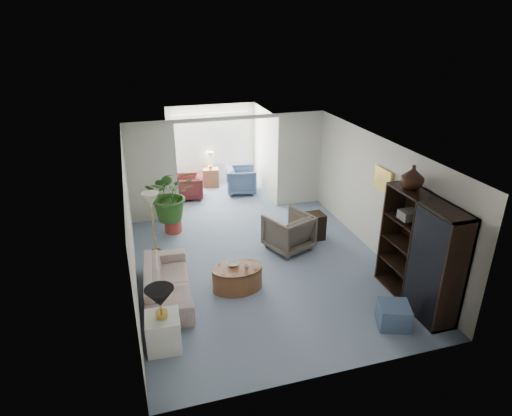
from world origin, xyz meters
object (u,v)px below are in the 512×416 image
object	(u,v)px
side_table_dark	(312,226)
sunroom_table	(211,177)
plant_pot	(173,225)
table_lamp	(160,297)
end_table	(164,332)
cabinet_urn	(413,177)
sunroom_chair_blue	(241,180)
sunroom_chair_maroon	(190,187)
sofa	(167,282)
wingback_chair	(288,232)
entertainment_cabinet	(420,252)
coffee_bowl	(233,264)
floor_lamp	(150,199)
coffee_cup	(246,267)
framed_picture	(383,180)
ottoman	(393,315)
coffee_table	(237,278)

from	to	relation	value
side_table_dark	sunroom_table	xyz separation A→B (m)	(-1.57, 4.00, -0.03)
plant_pot	table_lamp	bearing A→B (deg)	-98.64
end_table	side_table_dark	bearing A→B (deg)	36.84
cabinet_urn	sunroom_chair_blue	xyz separation A→B (m)	(-1.60, 5.51, -1.82)
side_table_dark	sunroom_chair_maroon	bearing A→B (deg)	125.58
table_lamp	sunroom_chair_maroon	size ratio (longest dim) A/B	0.60
sofa	sunroom_chair_blue	distance (m)	5.30
wingback_chair	entertainment_cabinet	bearing A→B (deg)	98.77
end_table	coffee_bowl	size ratio (longest dim) A/B	2.46
floor_lamp	sunroom_chair_blue	bearing A→B (deg)	47.15
end_table	table_lamp	xyz separation A→B (m)	(0.00, 0.00, 0.63)
sunroom_chair_maroon	entertainment_cabinet	bearing A→B (deg)	37.32
cabinet_urn	sofa	bearing A→B (deg)	167.99
plant_pot	coffee_cup	bearing A→B (deg)	-70.21
coffee_bowl	sunroom_chair_blue	size ratio (longest dim) A/B	0.28
sunroom_chair_blue	sunroom_chair_maroon	xyz separation A→B (m)	(-1.50, 0.00, -0.04)
sunroom_table	table_lamp	bearing A→B (deg)	-107.01
framed_picture	wingback_chair	distance (m)	2.27
coffee_cup	wingback_chair	xyz separation A→B (m)	(1.30, 1.29, -0.09)
framed_picture	plant_pot	distance (m)	4.90
ottoman	sunroom_chair_maroon	world-z (taller)	sunroom_chair_maroon
plant_pot	coffee_table	bearing A→B (deg)	-72.34
floor_lamp	coffee_bowl	world-z (taller)	floor_lamp
floor_lamp	sunroom_chair_blue	world-z (taller)	floor_lamp
ottoman	coffee_bowl	bearing A→B (deg)	140.26
coffee_bowl	sofa	bearing A→B (deg)	179.25
sofa	table_lamp	world-z (taller)	table_lamp
plant_pot	sunroom_chair_blue	size ratio (longest dim) A/B	0.48
wingback_chair	cabinet_urn	distance (m)	3.04
sofa	wingback_chair	xyz separation A→B (m)	(2.73, 1.07, 0.11)
floor_lamp	coffee_table	size ratio (longest dim) A/B	0.38
sofa	ottoman	bearing A→B (deg)	-115.20
framed_picture	entertainment_cabinet	size ratio (longest dim) A/B	0.25
wingback_chair	side_table_dark	world-z (taller)	wingback_chair
coffee_table	coffee_cup	size ratio (longest dim) A/B	10.37
coffee_bowl	coffee_cup	world-z (taller)	coffee_cup
entertainment_cabinet	plant_pot	distance (m)	5.59
coffee_bowl	coffee_cup	bearing A→B (deg)	-45.00
coffee_cup	cabinet_urn	size ratio (longest dim) A/B	0.22
end_table	entertainment_cabinet	world-z (taller)	entertainment_cabinet
entertainment_cabinet	coffee_bowl	bearing A→B (deg)	155.13
table_lamp	sunroom_table	size ratio (longest dim) A/B	0.79
floor_lamp	entertainment_cabinet	world-z (taller)	entertainment_cabinet
framed_picture	entertainment_cabinet	world-z (taller)	entertainment_cabinet
wingback_chair	ottoman	distance (m)	3.06
framed_picture	coffee_bowl	size ratio (longest dim) A/B	2.17
coffee_cup	sunroom_table	world-z (taller)	sunroom_table
coffee_bowl	sunroom_chair_blue	world-z (taller)	sunroom_chair_blue
entertainment_cabinet	ottoman	world-z (taller)	entertainment_cabinet
coffee_cup	sunroom_chair_maroon	size ratio (longest dim) A/B	0.13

